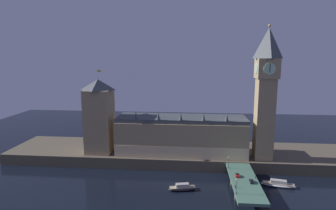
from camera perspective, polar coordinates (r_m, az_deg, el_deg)
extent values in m
plane|color=black|center=(154.78, 0.91, -15.93)|extent=(400.00, 400.00, 0.00)
cube|color=brown|center=(189.46, 1.84, -9.91)|extent=(220.00, 42.00, 6.88)
cube|color=tan|center=(178.70, 2.71, -6.44)|extent=(80.19, 23.63, 20.94)
cube|color=beige|center=(169.37, 2.50, -9.73)|extent=(80.19, 0.20, 7.54)
cube|color=#42474C|center=(175.83, 2.74, -2.78)|extent=(80.19, 21.74, 2.40)
cone|color=#42474C|center=(168.64, -6.53, -2.15)|extent=(2.40, 2.40, 4.61)
cone|color=#42474C|center=(166.44, -2.02, -2.25)|extent=(2.40, 2.40, 4.61)
cone|color=#42474C|center=(165.29, 2.59, -2.34)|extent=(2.40, 2.40, 4.61)
cone|color=#42474C|center=(165.22, 7.22, -2.41)|extent=(2.40, 2.40, 4.61)
cone|color=#42474C|center=(166.22, 11.84, -2.47)|extent=(2.40, 2.40, 4.61)
cube|color=tan|center=(174.67, 18.94, -2.75)|extent=(10.21, 10.21, 48.06)
cube|color=tan|center=(171.07, 19.48, 7.02)|extent=(12.04, 12.04, 11.37)
cylinder|color=#B7E5B7|center=(165.11, 20.00, 6.92)|extent=(6.54, 0.25, 6.54)
cylinder|color=#B7E5B7|center=(177.04, 19.00, 7.12)|extent=(6.54, 0.25, 6.54)
cylinder|color=#B7E5B7|center=(172.66, 21.47, 6.93)|extent=(0.25, 6.54, 6.54)
cylinder|color=#B7E5B7|center=(169.68, 17.45, 7.11)|extent=(0.25, 6.54, 6.54)
cube|color=black|center=(164.92, 20.02, 7.09)|extent=(0.36, 0.10, 4.91)
pyramid|color=#42474C|center=(171.16, 19.75, 11.80)|extent=(12.04, 12.04, 17.22)
sphere|color=gold|center=(171.86, 19.94, 14.93)|extent=(1.60, 1.60, 1.60)
cube|color=tan|center=(183.24, -13.75, -3.22)|extent=(15.90, 15.90, 40.04)
pyramid|color=#42474C|center=(179.62, -14.05, 4.05)|extent=(16.22, 16.22, 6.60)
cylinder|color=#99999E|center=(179.15, -14.13, 6.05)|extent=(0.24, 0.24, 6.00)
cube|color=gold|center=(178.68, -13.82, 6.73)|extent=(2.00, 0.08, 1.20)
cube|color=#4C7560|center=(149.66, 15.28, -14.75)|extent=(13.25, 46.00, 1.40)
cube|color=brown|center=(144.24, 15.76, -17.18)|extent=(11.26, 3.20, 5.15)
cube|color=brown|center=(157.87, 14.73, -14.70)|extent=(11.26, 3.20, 5.15)
cube|color=red|center=(152.16, 13.93, -13.72)|extent=(1.89, 3.94, 0.95)
cube|color=black|center=(151.89, 13.94, -13.47)|extent=(1.55, 1.77, 0.45)
cylinder|color=black|center=(153.27, 13.52, -13.66)|extent=(0.22, 0.64, 0.64)
cylinder|color=black|center=(153.54, 14.20, -13.64)|extent=(0.22, 0.64, 0.64)
cylinder|color=black|center=(151.05, 13.65, -14.02)|extent=(0.22, 0.64, 0.64)
cylinder|color=black|center=(151.32, 14.34, -14.01)|extent=(0.22, 0.64, 0.64)
cube|color=black|center=(147.38, 16.63, -14.65)|extent=(1.75, 4.08, 0.85)
cube|color=black|center=(147.12, 16.64, -14.42)|extent=(1.43, 1.84, 0.45)
cylinder|color=black|center=(146.53, 17.05, -14.94)|extent=(0.22, 0.64, 0.64)
cylinder|color=black|center=(146.21, 16.39, -14.97)|extent=(0.22, 0.64, 0.64)
cylinder|color=black|center=(148.79, 16.85, -14.55)|extent=(0.22, 0.64, 0.64)
cylinder|color=black|center=(148.47, 16.20, -14.57)|extent=(0.22, 0.64, 0.64)
cylinder|color=black|center=(140.05, 13.52, -15.94)|extent=(0.28, 0.28, 0.78)
cylinder|color=black|center=(139.74, 13.53, -15.68)|extent=(0.38, 0.38, 0.65)
sphere|color=tan|center=(139.56, 13.54, -15.52)|extent=(0.21, 0.21, 0.21)
cylinder|color=black|center=(152.69, 17.34, -13.90)|extent=(0.28, 0.28, 0.76)
cylinder|color=brown|center=(152.42, 17.35, -13.66)|extent=(0.38, 0.38, 0.63)
sphere|color=tan|center=(152.26, 17.36, -13.52)|extent=(0.21, 0.21, 0.21)
cylinder|color=#2D3333|center=(135.14, 13.68, -17.00)|extent=(0.56, 0.56, 0.50)
cylinder|color=#2D3333|center=(133.78, 13.73, -15.80)|extent=(0.18, 0.18, 5.78)
sphere|color=#F9E5A3|center=(132.35, 13.80, -14.45)|extent=(0.60, 0.60, 0.60)
sphere|color=#F9E5A3|center=(132.43, 13.59, -14.59)|extent=(0.44, 0.44, 0.44)
sphere|color=#F9E5A3|center=(132.56, 13.99, -14.58)|extent=(0.44, 0.44, 0.44)
cylinder|color=#2D3333|center=(161.77, 12.16, -12.36)|extent=(0.56, 0.56, 0.50)
cylinder|color=#2D3333|center=(160.72, 12.20, -11.40)|extent=(0.18, 0.18, 5.28)
sphere|color=#F9E5A3|center=(159.62, 12.24, -10.33)|extent=(0.60, 0.60, 0.60)
sphere|color=#F9E5A3|center=(159.68, 12.07, -10.45)|extent=(0.44, 0.44, 0.44)
sphere|color=#F9E5A3|center=(159.79, 12.40, -10.45)|extent=(0.44, 0.44, 0.44)
ellipsoid|color=#28282D|center=(149.12, 2.93, -16.60)|extent=(15.15, 7.09, 1.76)
cube|color=tan|center=(148.77, 2.93, -16.33)|extent=(13.27, 5.92, 0.24)
cube|color=#B7B2A8|center=(148.33, 2.94, -15.98)|extent=(6.97, 3.87, 1.76)
ellipsoid|color=white|center=(163.15, 21.50, -14.89)|extent=(18.17, 7.67, 1.81)
cube|color=tan|center=(162.82, 21.52, -14.62)|extent=(15.92, 6.41, 0.24)
cube|color=#B7B2A8|center=(162.41, 21.54, -14.29)|extent=(8.32, 4.17, 1.81)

